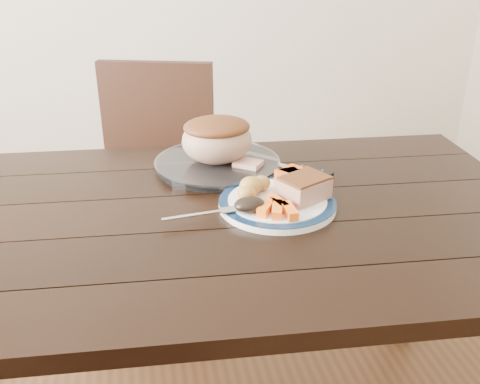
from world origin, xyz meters
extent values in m
cube|color=black|center=(0.00, 0.00, 0.73)|extent=(1.66, 1.01, 0.04)
cube|color=black|center=(0.74, 0.32, 0.35)|extent=(0.07, 0.07, 0.71)
cube|color=black|center=(-0.12, 0.65, 0.45)|extent=(0.52, 0.52, 0.04)
cube|color=black|center=(-0.06, 0.84, 0.70)|extent=(0.41, 0.16, 0.46)
cube|color=black|center=(0.11, 0.77, 0.21)|extent=(0.04, 0.04, 0.43)
cube|color=black|center=(0.00, 0.43, 0.21)|extent=(0.04, 0.04, 0.43)
cube|color=black|center=(-0.24, 0.87, 0.21)|extent=(0.04, 0.04, 0.43)
cube|color=black|center=(-0.34, 0.53, 0.21)|extent=(0.04, 0.04, 0.43)
cylinder|color=white|center=(0.17, -0.01, 0.76)|extent=(0.28, 0.28, 0.02)
torus|color=#0C223D|center=(0.17, -0.01, 0.77)|extent=(0.28, 0.28, 0.02)
cylinder|color=white|center=(0.07, 0.25, 0.76)|extent=(0.34, 0.34, 0.02)
cube|color=tan|center=(0.23, -0.02, 0.79)|extent=(0.13, 0.12, 0.05)
ellipsoid|color=gold|center=(0.10, -0.01, 0.79)|extent=(0.04, 0.04, 0.04)
ellipsoid|color=gold|center=(0.15, 0.04, 0.79)|extent=(0.04, 0.04, 0.04)
ellipsoid|color=gold|center=(0.11, 0.02, 0.79)|extent=(0.05, 0.05, 0.05)
cube|color=orange|center=(0.15, -0.08, 0.78)|extent=(0.04, 0.07, 0.02)
cube|color=orange|center=(0.13, -0.07, 0.78)|extent=(0.06, 0.07, 0.02)
cube|color=orange|center=(0.16, -0.05, 0.78)|extent=(0.04, 0.07, 0.02)
cube|color=orange|center=(0.18, -0.10, 0.78)|extent=(0.02, 0.07, 0.02)
cube|color=orange|center=(0.22, 0.06, 0.79)|extent=(0.06, 0.05, 0.04)
cube|color=orange|center=(0.25, 0.04, 0.79)|extent=(0.07, 0.06, 0.04)
cube|color=orange|center=(0.23, 0.07, 0.79)|extent=(0.07, 0.07, 0.04)
ellipsoid|color=black|center=(0.09, -0.06, 0.79)|extent=(0.07, 0.05, 0.03)
cube|color=silver|center=(-0.03, -0.06, 0.77)|extent=(0.14, 0.03, 0.00)
cube|color=silver|center=(0.05, -0.05, 0.77)|extent=(0.05, 0.03, 0.00)
ellipsoid|color=tan|center=(0.07, 0.25, 0.83)|extent=(0.19, 0.17, 0.13)
cube|color=tan|center=(0.15, 0.20, 0.78)|extent=(0.09, 0.09, 0.02)
cube|color=silver|center=(0.20, 0.28, 0.75)|extent=(0.16, 0.16, 0.00)
cube|color=black|center=(0.32, 0.16, 0.76)|extent=(0.10, 0.10, 0.01)
camera|label=1|loc=(-0.14, -1.10, 1.32)|focal=40.00mm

